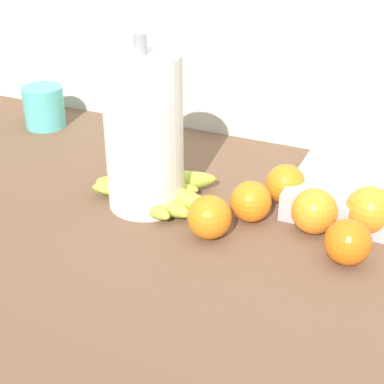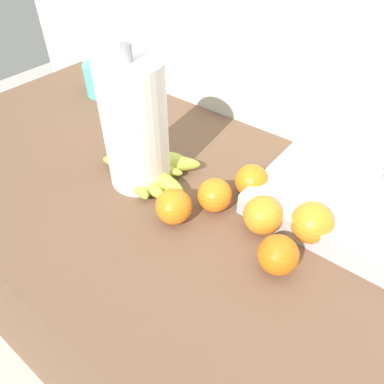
{
  "view_description": "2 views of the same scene",
  "coord_description": "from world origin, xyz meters",
  "px_view_note": "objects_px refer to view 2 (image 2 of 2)",
  "views": [
    {
      "loc": [
        0.17,
        -0.76,
        1.38
      ],
      "look_at": [
        -0.18,
        0.0,
        0.93
      ],
      "focal_mm": 54.81,
      "sensor_mm": 36.0,
      "label": 1
    },
    {
      "loc": [
        0.2,
        -0.41,
        1.39
      ],
      "look_at": [
        -0.13,
        0.01,
        0.91
      ],
      "focal_mm": 34.11,
      "sensor_mm": 36.0,
      "label": 2
    }
  ],
  "objects_px": {
    "banana_bunch": "(143,168)",
    "orange_center": "(174,206)",
    "paper_towel_roll": "(135,126)",
    "sink_basin": "(369,215)",
    "orange_back_left": "(263,215)",
    "orange_far_right": "(278,255)",
    "orange_front": "(252,181)",
    "mug": "(100,79)",
    "orange_right": "(215,195)",
    "orange_back_right": "(312,223)"
  },
  "relations": [
    {
      "from": "banana_bunch",
      "to": "orange_center",
      "type": "distance_m",
      "value": 0.15
    },
    {
      "from": "paper_towel_roll",
      "to": "sink_basin",
      "type": "distance_m",
      "value": 0.47
    },
    {
      "from": "orange_back_left",
      "to": "paper_towel_roll",
      "type": "xyz_separation_m",
      "value": [
        -0.28,
        -0.03,
        0.09
      ]
    },
    {
      "from": "orange_center",
      "to": "sink_basin",
      "type": "bearing_deg",
      "value": 36.41
    },
    {
      "from": "orange_far_right",
      "to": "paper_towel_roll",
      "type": "bearing_deg",
      "value": 174.6
    },
    {
      "from": "orange_front",
      "to": "paper_towel_roll",
      "type": "bearing_deg",
      "value": -154.28
    },
    {
      "from": "banana_bunch",
      "to": "orange_center",
      "type": "height_order",
      "value": "orange_center"
    },
    {
      "from": "orange_far_right",
      "to": "paper_towel_roll",
      "type": "relative_size",
      "value": 0.24
    },
    {
      "from": "orange_center",
      "to": "mug",
      "type": "height_order",
      "value": "mug"
    },
    {
      "from": "banana_bunch",
      "to": "orange_far_right",
      "type": "xyz_separation_m",
      "value": [
        0.35,
        -0.04,
        0.01
      ]
    },
    {
      "from": "orange_right",
      "to": "orange_back_right",
      "type": "relative_size",
      "value": 0.88
    },
    {
      "from": "orange_front",
      "to": "sink_basin",
      "type": "distance_m",
      "value": 0.22
    },
    {
      "from": "orange_center",
      "to": "mug",
      "type": "distance_m",
      "value": 0.57
    },
    {
      "from": "orange_center",
      "to": "mug",
      "type": "xyz_separation_m",
      "value": [
        -0.5,
        0.26,
        0.01
      ]
    },
    {
      "from": "orange_right",
      "to": "orange_center",
      "type": "height_order",
      "value": "orange_center"
    },
    {
      "from": "orange_far_right",
      "to": "orange_back_left",
      "type": "bearing_deg",
      "value": 136.0
    },
    {
      "from": "orange_back_right",
      "to": "orange_front",
      "type": "bearing_deg",
      "value": 165.33
    },
    {
      "from": "orange_far_right",
      "to": "orange_back_right",
      "type": "relative_size",
      "value": 0.89
    },
    {
      "from": "orange_far_right",
      "to": "orange_center",
      "type": "xyz_separation_m",
      "value": [
        -0.21,
        -0.02,
        0.0
      ]
    },
    {
      "from": "orange_right",
      "to": "paper_towel_roll",
      "type": "distance_m",
      "value": 0.2
    },
    {
      "from": "orange_right",
      "to": "orange_back_left",
      "type": "bearing_deg",
      "value": 4.41
    },
    {
      "from": "orange_right",
      "to": "sink_basin",
      "type": "xyz_separation_m",
      "value": [
        0.25,
        0.14,
        -0.01
      ]
    },
    {
      "from": "orange_right",
      "to": "mug",
      "type": "relative_size",
      "value": 0.74
    },
    {
      "from": "orange_front",
      "to": "orange_far_right",
      "type": "bearing_deg",
      "value": -45.63
    },
    {
      "from": "orange_front",
      "to": "orange_right",
      "type": "bearing_deg",
      "value": -112.79
    },
    {
      "from": "orange_far_right",
      "to": "orange_right",
      "type": "bearing_deg",
      "value": 161.81
    },
    {
      "from": "orange_back_left",
      "to": "mug",
      "type": "distance_m",
      "value": 0.67
    },
    {
      "from": "orange_front",
      "to": "mug",
      "type": "relative_size",
      "value": 0.75
    },
    {
      "from": "banana_bunch",
      "to": "orange_back_left",
      "type": "distance_m",
      "value": 0.28
    },
    {
      "from": "orange_right",
      "to": "orange_back_right",
      "type": "height_order",
      "value": "orange_back_right"
    },
    {
      "from": "orange_back_left",
      "to": "orange_right",
      "type": "bearing_deg",
      "value": -175.59
    },
    {
      "from": "orange_right",
      "to": "orange_front",
      "type": "xyz_separation_m",
      "value": [
        0.03,
        0.08,
        0.0
      ]
    },
    {
      "from": "orange_far_right",
      "to": "orange_center",
      "type": "relative_size",
      "value": 0.99
    },
    {
      "from": "orange_back_left",
      "to": "paper_towel_roll",
      "type": "height_order",
      "value": "paper_towel_roll"
    },
    {
      "from": "banana_bunch",
      "to": "orange_back_left",
      "type": "height_order",
      "value": "orange_back_left"
    },
    {
      "from": "paper_towel_roll",
      "to": "orange_far_right",
      "type": "bearing_deg",
      "value": -5.4
    },
    {
      "from": "orange_right",
      "to": "mug",
      "type": "distance_m",
      "value": 0.58
    },
    {
      "from": "orange_right",
      "to": "orange_front",
      "type": "distance_m",
      "value": 0.09
    },
    {
      "from": "orange_back_right",
      "to": "paper_towel_roll",
      "type": "bearing_deg",
      "value": -169.82
    },
    {
      "from": "sink_basin",
      "to": "orange_far_right",
      "type": "bearing_deg",
      "value": -113.41
    },
    {
      "from": "orange_right",
      "to": "orange_back_left",
      "type": "distance_m",
      "value": 0.1
    },
    {
      "from": "orange_center",
      "to": "sink_basin",
      "type": "distance_m",
      "value": 0.36
    },
    {
      "from": "orange_center",
      "to": "sink_basin",
      "type": "relative_size",
      "value": 0.16
    },
    {
      "from": "banana_bunch",
      "to": "orange_front",
      "type": "height_order",
      "value": "orange_front"
    },
    {
      "from": "paper_towel_roll",
      "to": "mug",
      "type": "height_order",
      "value": "paper_towel_roll"
    },
    {
      "from": "orange_back_left",
      "to": "orange_back_right",
      "type": "distance_m",
      "value": 0.08
    },
    {
      "from": "orange_far_right",
      "to": "orange_back_left",
      "type": "xyz_separation_m",
      "value": [
        -0.06,
        0.06,
        0.0
      ]
    },
    {
      "from": "orange_far_right",
      "to": "sink_basin",
      "type": "bearing_deg",
      "value": 66.59
    },
    {
      "from": "paper_towel_roll",
      "to": "sink_basin",
      "type": "relative_size",
      "value": 0.69
    },
    {
      "from": "banana_bunch",
      "to": "sink_basin",
      "type": "xyz_separation_m",
      "value": [
        0.43,
        0.15,
        0.01
      ]
    }
  ]
}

